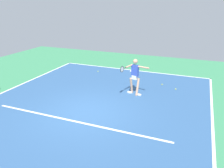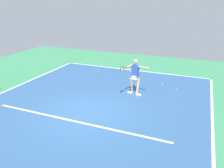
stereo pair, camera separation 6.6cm
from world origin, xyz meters
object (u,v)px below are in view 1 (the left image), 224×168
at_px(tennis_ball_centre_court, 98,71).
at_px(tennis_ball_near_player, 162,84).
at_px(tennis_ball_far_corner, 176,89).
at_px(tennis_player, 135,74).

relative_size(tennis_ball_centre_court, tennis_ball_near_player, 1.00).
height_order(tennis_ball_centre_court, tennis_ball_near_player, same).
bearing_deg(tennis_ball_centre_court, tennis_ball_far_corner, 165.12).
relative_size(tennis_ball_centre_court, tennis_ball_far_corner, 1.00).
height_order(tennis_player, tennis_ball_centre_court, tennis_player).
relative_size(tennis_player, tennis_ball_centre_court, 27.59).
bearing_deg(tennis_ball_far_corner, tennis_ball_near_player, -29.53).
bearing_deg(tennis_ball_near_player, tennis_ball_centre_court, -11.93).
xyz_separation_m(tennis_player, tennis_ball_near_player, (-1.07, -1.88, -1.02)).
height_order(tennis_player, tennis_ball_far_corner, tennis_player).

